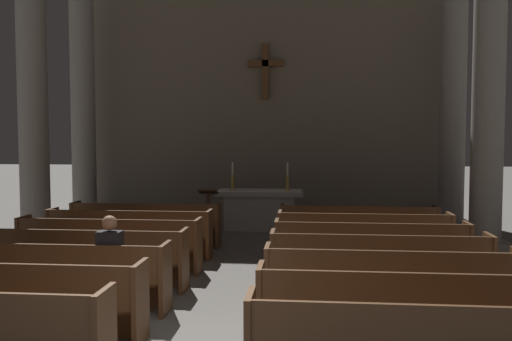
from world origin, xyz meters
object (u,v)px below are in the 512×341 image
Objects in this scene: lectern at (208,214)px; pew_left_row_2 at (7,300)px; pew_right_row_3 at (390,284)px; candlestick_left at (233,181)px; pew_left_row_3 at (51,276)px; pew_left_row_5 at (109,244)px; pew_left_row_6 at (129,233)px; column_right_third at (489,86)px; candlestick_right at (287,181)px; pew_right_row_2 at (406,312)px; pew_right_row_7 at (358,228)px; lone_worshipper at (112,261)px; column_right_fourth at (453,96)px; altar at (260,209)px; pew_left_row_7 at (146,224)px; pew_right_row_4 at (379,264)px; column_left_third at (33,90)px; pew_right_row_5 at (371,249)px; pew_left_row_4 at (84,258)px; column_left_fourth at (83,99)px; pew_right_row_6 at (364,237)px.

pew_left_row_2 is at bearing -99.86° from lectern.
candlestick_left reaches higher than pew_right_row_3.
pew_left_row_3 is 1.00× the size of pew_right_row_3.
pew_left_row_5 is 1.00× the size of pew_left_row_6.
column_right_third reaches higher than candlestick_right.
lectern is at bearing 117.02° from pew_right_row_2.
pew_right_row_7 is 5.67m from lone_worshipper.
altar is at bearing -172.27° from column_right_fourth.
pew_left_row_7 is 1.00× the size of pew_right_row_4.
pew_right_row_2 is 4.52× the size of candlestick_left.
column_left_third is 9.81× the size of candlestick_left.
pew_right_row_5 is (4.52, -1.09, 0.00)m from pew_left_row_6.
pew_right_row_7 is 3.95m from column_right_third.
column_right_third is 5.15m from candlestick_right.
column_right_third reaches higher than pew_right_row_3.
pew_left_row_4 and pew_left_row_6 have the same top height.
column_left_third is at bearing -90.00° from column_left_fourth.
lectern reaches higher than pew_right_row_4.
pew_right_row_3 and pew_right_row_6 have the same top height.
pew_right_row_2 is 2.18m from pew_right_row_4.
candlestick_right is 7.03m from lone_worshipper.
pew_left_row_6 is 6.28m from pew_right_row_2.
pew_right_row_4 is 0.46× the size of column_left_fourth.
pew_left_row_3 is at bearing -154.29° from pew_right_row_5.
candlestick_left is at bearing 180.00° from candlestick_right.
pew_right_row_7 is at bearing -19.12° from lectern.
candlestick_left is at bearing -173.23° from column_right_fourth.
pew_right_row_5 is 4.26m from lone_worshipper.
column_left_fourth reaches higher than lone_worshipper.
lectern is at bearing 160.88° from pew_right_row_7.
candlestick_right is at bearing 0.00° from altar.
pew_right_row_6 and pew_right_row_7 have the same top height.
column_right_third reaches higher than pew_left_row_3.
pew_right_row_7 is at bearing 90.00° from pew_right_row_2.
pew_left_row_2 is at bearing -90.00° from pew_left_row_7.
candlestick_right is (2.96, 7.81, 0.76)m from pew_left_row_2.
column_left_third is at bearing 160.83° from pew_right_row_5.
pew_right_row_2 is 1.46× the size of altar.
pew_right_row_4 is 8.52m from column_left_third.
pew_left_row_7 is (0.00, 3.27, 0.00)m from pew_left_row_4.
pew_left_row_2 is 4.65m from pew_right_row_3.
pew_left_row_3 is at bearing -144.16° from pew_right_row_6.
column_right_third is at bearing 53.58° from pew_right_row_4.
column_right_fourth reaches higher than pew_left_row_3.
column_right_third is (2.64, 0.31, 2.93)m from pew_right_row_7.
pew_right_row_7 is (4.52, 3.27, 0.00)m from pew_left_row_4.
altar is (4.90, 2.06, -2.87)m from column_left_third.
pew_right_row_3 is at bearing -45.90° from column_left_fourth.
pew_right_row_6 is 4.06m from lectern.
lone_worshipper reaches higher than pew_left_row_6.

